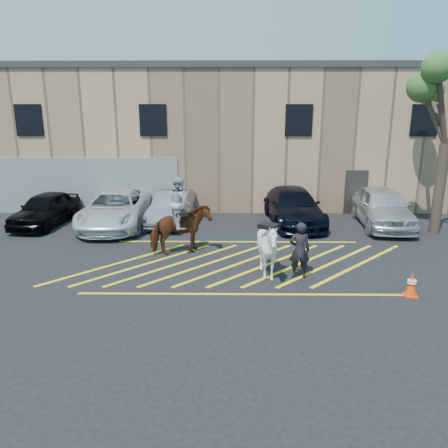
{
  "coord_description": "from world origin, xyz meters",
  "views": [
    {
      "loc": [
        -0.33,
        -14.52,
        5.37
      ],
      "look_at": [
        -0.5,
        0.2,
        1.3
      ],
      "focal_mm": 35.0,
      "sensor_mm": 36.0,
      "label": 1
    }
  ],
  "objects_px": {
    "car_silver_sedan": "(172,207)",
    "traffic_cone": "(412,284)",
    "mounted_bay": "(180,224)",
    "saddled_white": "(268,249)",
    "car_white_suv": "(382,207)",
    "car_blue_suv": "(293,206)",
    "car_white_pickup": "(115,209)",
    "handler": "(300,250)",
    "car_black_suv": "(45,209)"
  },
  "relations": [
    {
      "from": "car_white_pickup",
      "to": "car_white_suv",
      "type": "bearing_deg",
      "value": -0.93
    },
    {
      "from": "car_black_suv",
      "to": "saddled_white",
      "type": "distance_m",
      "value": 11.44
    },
    {
      "from": "car_white_suv",
      "to": "handler",
      "type": "relative_size",
      "value": 2.81
    },
    {
      "from": "mounted_bay",
      "to": "traffic_cone",
      "type": "bearing_deg",
      "value": -27.04
    },
    {
      "from": "car_silver_sedan",
      "to": "saddled_white",
      "type": "xyz_separation_m",
      "value": [
        3.88,
        -6.63,
        0.24
      ]
    },
    {
      "from": "car_white_pickup",
      "to": "car_blue_suv",
      "type": "distance_m",
      "value": 8.12
    },
    {
      "from": "car_white_pickup",
      "to": "saddled_white",
      "type": "relative_size",
      "value": 2.46
    },
    {
      "from": "handler",
      "to": "saddled_white",
      "type": "bearing_deg",
      "value": 0.89
    },
    {
      "from": "car_white_pickup",
      "to": "car_silver_sedan",
      "type": "xyz_separation_m",
      "value": [
        2.49,
        0.63,
        -0.07
      ]
    },
    {
      "from": "car_white_pickup",
      "to": "car_silver_sedan",
      "type": "distance_m",
      "value": 2.57
    },
    {
      "from": "car_blue_suv",
      "to": "traffic_cone",
      "type": "distance_m",
      "value": 8.34
    },
    {
      "from": "car_white_pickup",
      "to": "mounted_bay",
      "type": "bearing_deg",
      "value": -50.17
    },
    {
      "from": "car_white_suv",
      "to": "saddled_white",
      "type": "bearing_deg",
      "value": -128.31
    },
    {
      "from": "car_blue_suv",
      "to": "car_white_pickup",
      "type": "bearing_deg",
      "value": 179.95
    },
    {
      "from": "car_blue_suv",
      "to": "mounted_bay",
      "type": "xyz_separation_m",
      "value": [
        -4.74,
        -4.41,
        0.37
      ]
    },
    {
      "from": "car_black_suv",
      "to": "car_white_pickup",
      "type": "distance_m",
      "value": 3.25
    },
    {
      "from": "car_silver_sedan",
      "to": "traffic_cone",
      "type": "xyz_separation_m",
      "value": [
        7.9,
        -8.0,
        -0.35
      ]
    },
    {
      "from": "car_blue_suv",
      "to": "handler",
      "type": "height_order",
      "value": "handler"
    },
    {
      "from": "car_silver_sedan",
      "to": "mounted_bay",
      "type": "relative_size",
      "value": 1.52
    },
    {
      "from": "car_white_suv",
      "to": "mounted_bay",
      "type": "height_order",
      "value": "mounted_bay"
    },
    {
      "from": "car_silver_sedan",
      "to": "mounted_bay",
      "type": "height_order",
      "value": "mounted_bay"
    },
    {
      "from": "car_white_pickup",
      "to": "handler",
      "type": "height_order",
      "value": "handler"
    },
    {
      "from": "car_silver_sedan",
      "to": "saddled_white",
      "type": "relative_size",
      "value": 1.89
    },
    {
      "from": "car_white_pickup",
      "to": "car_white_suv",
      "type": "distance_m",
      "value": 12.06
    },
    {
      "from": "car_white_pickup",
      "to": "saddled_white",
      "type": "xyz_separation_m",
      "value": [
        6.37,
        -5.99,
        0.17
      ]
    },
    {
      "from": "car_white_pickup",
      "to": "car_white_suv",
      "type": "height_order",
      "value": "car_white_suv"
    },
    {
      "from": "handler",
      "to": "saddled_white",
      "type": "relative_size",
      "value": 0.79
    },
    {
      "from": "mounted_bay",
      "to": "handler",
      "type": "bearing_deg",
      "value": -28.92
    },
    {
      "from": "car_silver_sedan",
      "to": "car_black_suv",
      "type": "bearing_deg",
      "value": -169.45
    },
    {
      "from": "car_silver_sedan",
      "to": "car_white_suv",
      "type": "relative_size",
      "value": 0.85
    },
    {
      "from": "car_black_suv",
      "to": "saddled_white",
      "type": "relative_size",
      "value": 1.88
    },
    {
      "from": "mounted_bay",
      "to": "car_white_suv",
      "type": "bearing_deg",
      "value": 24.47
    },
    {
      "from": "car_black_suv",
      "to": "car_blue_suv",
      "type": "distance_m",
      "value": 11.35
    },
    {
      "from": "car_black_suv",
      "to": "traffic_cone",
      "type": "distance_m",
      "value": 15.6
    },
    {
      "from": "car_silver_sedan",
      "to": "traffic_cone",
      "type": "distance_m",
      "value": 11.25
    },
    {
      "from": "car_white_suv",
      "to": "mounted_bay",
      "type": "relative_size",
      "value": 1.78
    },
    {
      "from": "mounted_bay",
      "to": "saddled_white",
      "type": "xyz_separation_m",
      "value": [
        3.02,
        -2.21,
        -0.2
      ]
    },
    {
      "from": "car_white_suv",
      "to": "traffic_cone",
      "type": "distance_m",
      "value": 7.75
    },
    {
      "from": "car_white_pickup",
      "to": "traffic_cone",
      "type": "height_order",
      "value": "car_white_pickup"
    },
    {
      "from": "handler",
      "to": "traffic_cone",
      "type": "xyz_separation_m",
      "value": [
        3.03,
        -1.38,
        -0.55
      ]
    },
    {
      "from": "car_black_suv",
      "to": "mounted_bay",
      "type": "relative_size",
      "value": 1.51
    },
    {
      "from": "mounted_bay",
      "to": "traffic_cone",
      "type": "height_order",
      "value": "mounted_bay"
    },
    {
      "from": "car_white_suv",
      "to": "saddled_white",
      "type": "distance_m",
      "value": 8.39
    },
    {
      "from": "mounted_bay",
      "to": "saddled_white",
      "type": "bearing_deg",
      "value": -36.28
    },
    {
      "from": "traffic_cone",
      "to": "car_black_suv",
      "type": "bearing_deg",
      "value": 151.0
    },
    {
      "from": "car_blue_suv",
      "to": "traffic_cone",
      "type": "xyz_separation_m",
      "value": [
        2.29,
        -8.0,
        -0.42
      ]
    },
    {
      "from": "traffic_cone",
      "to": "car_white_suv",
      "type": "bearing_deg",
      "value": 77.59
    },
    {
      "from": "car_white_suv",
      "to": "handler",
      "type": "height_order",
      "value": "handler"
    },
    {
      "from": "handler",
      "to": "traffic_cone",
      "type": "bearing_deg",
      "value": 156.34
    },
    {
      "from": "handler",
      "to": "traffic_cone",
      "type": "relative_size",
      "value": 2.49
    }
  ]
}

